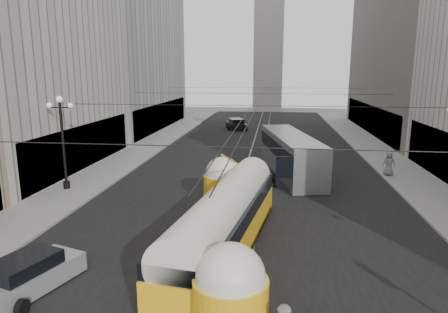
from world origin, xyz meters
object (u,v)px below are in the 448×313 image
(streetcar, at_px, (225,220))
(pedestrian_crossing_a, at_px, (182,304))
(sedan_silver, at_px, (25,276))
(pedestrian_sidewalk_right, at_px, (389,164))
(city_bus, at_px, (290,152))

(streetcar, height_order, pedestrian_crossing_a, streetcar)
(sedan_silver, bearing_deg, pedestrian_sidewalk_right, 46.48)
(city_bus, distance_m, pedestrian_sidewalk_right, 7.61)
(city_bus, bearing_deg, pedestrian_sidewalk_right, -2.87)
(pedestrian_sidewalk_right, bearing_deg, streetcar, 73.42)
(city_bus, height_order, sedan_silver, city_bus)
(streetcar, distance_m, sedan_silver, 8.24)
(streetcar, height_order, city_bus, streetcar)
(streetcar, relative_size, city_bus, 1.14)
(streetcar, xyz_separation_m, city_bus, (3.42, 15.08, 0.17))
(city_bus, relative_size, pedestrian_crossing_a, 7.91)
(streetcar, relative_size, pedestrian_sidewalk_right, 7.67)
(city_bus, bearing_deg, streetcar, -102.78)
(city_bus, relative_size, sedan_silver, 2.72)
(sedan_silver, height_order, pedestrian_crossing_a, pedestrian_crossing_a)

